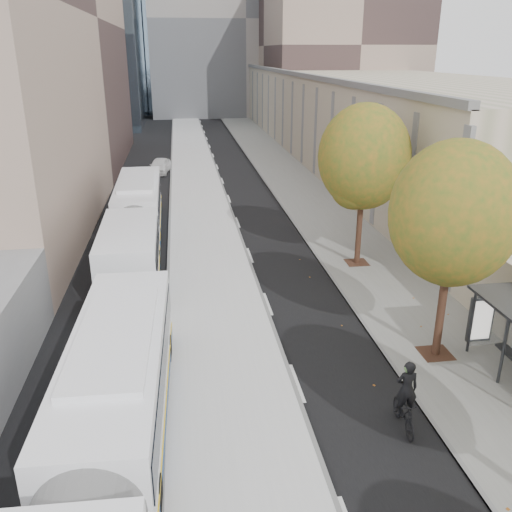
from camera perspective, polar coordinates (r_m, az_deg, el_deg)
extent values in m
cube|color=silver|center=(39.12, -5.99, 5.64)|extent=(4.25, 150.00, 0.15)
cube|color=gray|center=(40.18, 5.54, 6.01)|extent=(4.75, 150.00, 0.08)
cube|color=tan|center=(70.15, 9.43, 15.39)|extent=(18.00, 92.00, 8.00)
cube|color=gray|center=(99.52, -1.75, 23.47)|extent=(30.00, 18.00, 30.00)
cylinder|color=#312013|center=(19.90, 18.87, -5.66)|extent=(0.28, 0.28, 3.24)
sphere|color=#375E1E|center=(18.67, 20.13, 4.21)|extent=(4.20, 4.20, 4.20)
cylinder|color=#312013|center=(27.57, 10.78, 2.59)|extent=(0.28, 0.28, 3.38)
sphere|color=#375E1E|center=(26.67, 11.32, 10.19)|extent=(4.40, 4.40, 4.40)
cube|color=white|center=(13.08, -16.31, -22.14)|extent=(2.96, 17.27, 2.87)
cube|color=black|center=(12.74, -16.56, -20.39)|extent=(3.00, 16.58, 0.99)
cube|color=white|center=(30.09, -12.52, 3.32)|extent=(2.74, 17.17, 2.85)
cube|color=black|center=(29.95, -12.60, 4.28)|extent=(2.79, 16.48, 0.99)
cube|color=#136E39|center=(22.24, -13.88, -4.00)|extent=(1.81, 0.09, 1.10)
imported|color=black|center=(16.61, 15.30, -15.64)|extent=(0.58, 1.74, 1.03)
imported|color=black|center=(16.15, 15.58, -13.30)|extent=(0.66, 0.45, 1.73)
sphere|color=#557E41|center=(15.80, 15.81, -11.34)|extent=(0.27, 0.27, 0.27)
imported|color=white|center=(49.53, -10.10, 9.32)|extent=(2.21, 4.13, 1.34)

